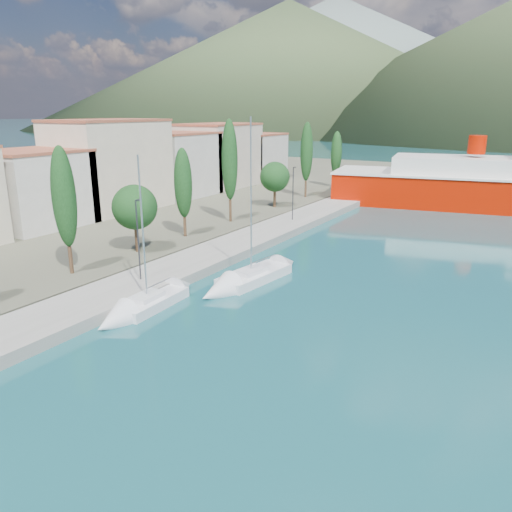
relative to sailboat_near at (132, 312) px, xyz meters
The scene contains 8 objects.
ground 112.26m from the sailboat_near, 87.02° to the left, with size 1400.00×1400.00×0.00m, color #195259.
quay 18.38m from the sailboat_near, 99.89° to the left, with size 5.00×88.00×0.80m, color gray.
land_strip 49.84m from the sailboat_near, 145.67° to the left, with size 70.00×148.00×0.70m, color #565644.
town_buildings 39.42m from the sailboat_near, 132.03° to the left, with size 9.20×69.20×11.30m.
tree_row 25.42m from the sailboat_near, 111.38° to the left, with size 4.00×64.22×11.48m.
lamp_posts 7.36m from the sailboat_near, 120.01° to the left, with size 0.15×46.66×6.06m.
sailboat_near is the anchor object (origin of this frame).
sailboat_mid 8.55m from the sailboat_near, 70.23° to the left, with size 3.57×9.69×13.63m.
Camera 1 is at (16.93, -13.93, 13.08)m, focal length 35.00 mm.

